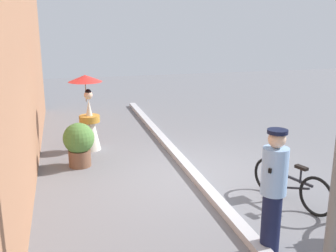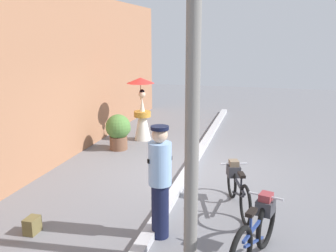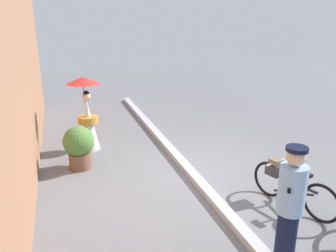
{
  "view_description": "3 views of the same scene",
  "coord_description": "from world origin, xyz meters",
  "views": [
    {
      "loc": [
        -7.09,
        2.44,
        3.06
      ],
      "look_at": [
        -0.28,
        0.61,
        1.17
      ],
      "focal_mm": 42.51,
      "sensor_mm": 36.0,
      "label": 1
    },
    {
      "loc": [
        -7.67,
        -1.57,
        2.95
      ],
      "look_at": [
        0.63,
        0.64,
        0.87
      ],
      "focal_mm": 39.59,
      "sensor_mm": 36.0,
      "label": 2
    },
    {
      "loc": [
        -5.84,
        2.44,
        3.19
      ],
      "look_at": [
        0.66,
        0.33,
        0.95
      ],
      "focal_mm": 36.19,
      "sensor_mm": 36.0,
      "label": 3
    }
  ],
  "objects": [
    {
      "name": "sidewalk_curb",
      "position": [
        0.0,
        0.0,
        0.06
      ],
      "size": [
        14.0,
        0.2,
        0.12
      ],
      "primitive_type": "cube",
      "color": "#B2B2B7",
      "rests_on": "ground_plane"
    },
    {
      "name": "ground_plane",
      "position": [
        0.0,
        0.0,
        0.0
      ],
      "size": [
        30.0,
        30.0,
        0.0
      ],
      "primitive_type": "plane",
      "color": "slate"
    },
    {
      "name": "person_with_parasol",
      "position": [
        2.29,
        1.87,
        0.91
      ],
      "size": [
        0.79,
        0.79,
        1.82
      ],
      "color": "silver",
      "rests_on": "ground_plane"
    },
    {
      "name": "building_wall",
      "position": [
        0.0,
        3.24,
        2.02
      ],
      "size": [
        14.0,
        0.4,
        4.03
      ],
      "primitive_type": "cube",
      "color": "#9E6B4C",
      "rests_on": "ground_plane"
    },
    {
      "name": "potted_plant_by_door",
      "position": [
        1.23,
        2.16,
        0.53
      ],
      "size": [
        0.68,
        0.66,
        0.96
      ],
      "color": "brown",
      "rests_on": "ground_plane"
    },
    {
      "name": "person_officer",
      "position": [
        -2.79,
        -0.15,
        0.92
      ],
      "size": [
        0.34,
        0.34,
        1.72
      ],
      "color": "#141938",
      "rests_on": "ground_plane"
    },
    {
      "name": "bicycle_near_officer",
      "position": [
        -1.49,
        -1.18,
        0.41
      ],
      "size": [
        1.64,
        0.64,
        0.76
      ],
      "color": "black",
      "rests_on": "ground_plane"
    }
  ]
}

